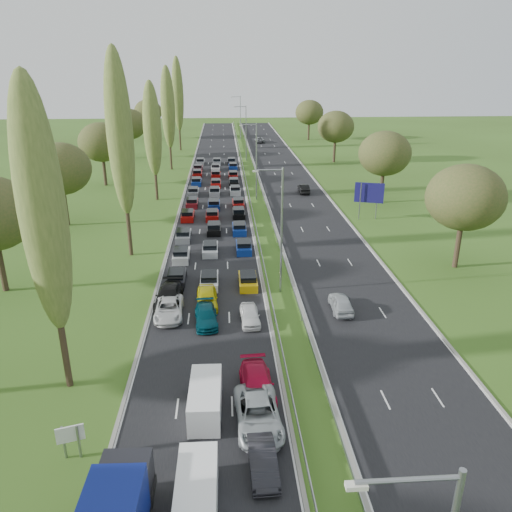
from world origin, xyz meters
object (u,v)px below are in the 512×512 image
object	(u,v)px
near_car_3	(169,296)
info_sign	(71,437)
near_car_2	(169,309)
white_van_rear	(206,397)
direction_sign	(369,194)
white_van_front	(197,491)

from	to	relation	value
near_car_3	info_sign	distance (m)	19.22
near_car_2	near_car_3	size ratio (longest dim) A/B	0.95
near_car_2	white_van_rear	size ratio (longest dim) A/B	1.04
info_sign	white_van_rear	bearing A→B (deg)	26.06
near_car_3	white_van_rear	distance (m)	15.81
direction_sign	white_van_front	bearing A→B (deg)	-114.49
near_car_2	white_van_rear	bearing A→B (deg)	-76.71
near_car_3	info_sign	world-z (taller)	info_sign
near_car_3	white_van_front	world-z (taller)	white_van_front
white_van_front	white_van_rear	xyz separation A→B (m)	(0.20, 7.34, -0.02)
info_sign	direction_sign	xyz separation A→B (m)	(28.80, 43.95, 2.20)
near_car_3	info_sign	bearing A→B (deg)	-97.11
white_van_front	info_sign	size ratio (longest dim) A/B	2.39
white_van_rear	info_sign	distance (m)	8.08
near_car_3	direction_sign	world-z (taller)	direction_sign
info_sign	direction_sign	world-z (taller)	direction_sign
info_sign	direction_sign	bearing A→B (deg)	56.76
near_car_2	info_sign	size ratio (longest dim) A/B	2.45
white_van_front	info_sign	distance (m)	8.01
white_van_rear	direction_sign	xyz separation A→B (m)	(21.55, 40.40, 2.55)
white_van_front	direction_sign	distance (m)	52.52
info_sign	near_car_3	bearing A→B (deg)	79.61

